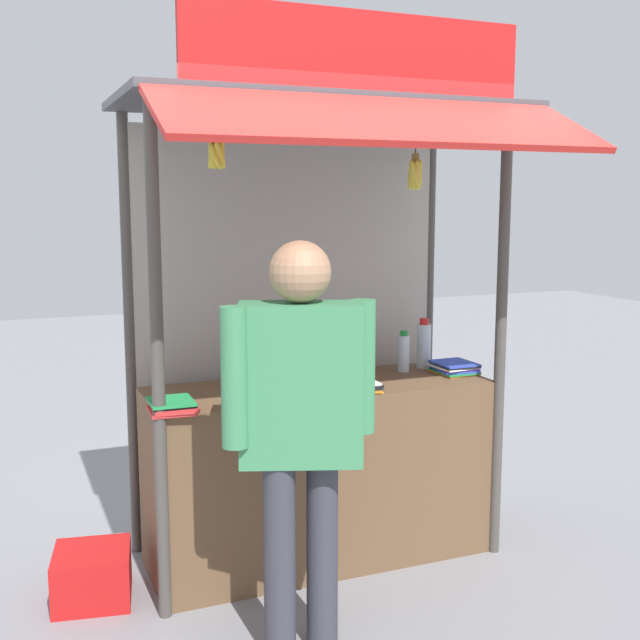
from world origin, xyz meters
TOP-DOWN VIEW (x-y plane):
  - ground_plane at (0.00, 0.00)m, footprint 20.00×20.00m
  - stall_counter at (0.00, 0.00)m, footprint 1.84×0.63m
  - stall_structure at (0.00, 0.12)m, footprint 2.04×1.50m
  - water_bottle_front_left at (0.18, 0.13)m, footprint 0.07×0.07m
  - water_bottle_right at (0.31, 0.06)m, footprint 0.06×0.06m
  - water_bottle_mid_left at (0.57, 0.13)m, footprint 0.07×0.07m
  - water_bottle_center at (0.73, 0.17)m, footprint 0.08×0.08m
  - magazine_stack_rear_center at (-0.84, -0.24)m, footprint 0.23×0.25m
  - magazine_stack_front_right at (0.12, -0.19)m, footprint 0.24×0.26m
  - magazine_stack_far_right at (0.82, -0.02)m, footprint 0.24×0.26m
  - banana_bunch_inner_right at (0.32, -0.41)m, footprint 0.10×0.10m
  - banana_bunch_leftmost at (-0.66, -0.41)m, footprint 0.10×0.10m
  - vendor_person at (-0.43, -0.83)m, footprint 0.67×0.38m
  - plastic_crate at (-1.22, -0.03)m, footprint 0.42×0.42m

SIDE VIEW (x-z plane):
  - ground_plane at x=0.00m, z-range 0.00..0.00m
  - plastic_crate at x=-1.22m, z-range 0.00..0.25m
  - stall_counter at x=0.00m, z-range 0.00..0.96m
  - magazine_stack_front_right at x=0.12m, z-range 0.96..1.01m
  - magazine_stack_rear_center at x=-0.84m, z-range 0.96..1.02m
  - magazine_stack_far_right at x=0.82m, z-range 0.96..1.03m
  - water_bottle_right at x=0.31m, z-range 0.96..1.18m
  - vendor_person at x=-0.43m, z-range 0.18..1.96m
  - water_bottle_mid_left at x=0.57m, z-range 0.96..1.19m
  - water_bottle_front_left at x=0.18m, z-range 0.96..1.21m
  - water_bottle_center at x=0.73m, z-range 0.95..1.25m
  - stall_structure at x=0.00m, z-range 0.28..3.06m
  - banana_bunch_inner_right at x=0.32m, z-range 1.91..2.22m
  - banana_bunch_leftmost at x=-0.66m, z-range 2.02..2.25m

